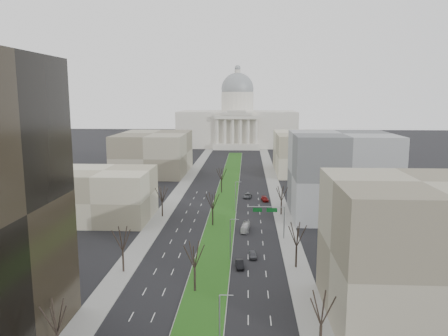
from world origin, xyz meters
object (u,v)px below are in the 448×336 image
(car_red, at_px, (265,199))
(car_grey_far, at_px, (247,196))
(car_grey_near, at_px, (253,255))
(box_van, at_px, (245,227))
(car_black, at_px, (240,264))

(car_red, bearing_deg, car_grey_far, 133.04)
(car_grey_near, distance_m, box_van, 19.00)
(car_red, distance_m, box_van, 33.19)
(car_grey_far, relative_size, box_van, 0.77)
(car_grey_near, bearing_deg, car_black, -120.57)
(car_grey_far, xyz_separation_m, box_van, (-0.53, -36.96, 0.22))
(car_grey_far, bearing_deg, car_red, -30.37)
(car_black, distance_m, car_red, 57.46)
(car_black, bearing_deg, car_red, 77.11)
(car_black, bearing_deg, car_grey_near, 58.18)
(car_black, xyz_separation_m, car_grey_far, (1.54, 61.37, -0.00))
(car_grey_near, xyz_separation_m, box_van, (-1.69, 18.92, 0.26))
(car_red, bearing_deg, box_van, -110.64)
(car_black, relative_size, car_grey_far, 0.85)
(car_black, bearing_deg, box_van, 82.03)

